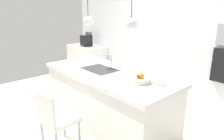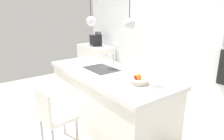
# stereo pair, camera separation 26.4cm
# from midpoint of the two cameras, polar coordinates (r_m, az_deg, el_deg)

# --- Properties ---
(floor) EXTENTS (6.60, 6.60, 0.00)m
(floor) POSITION_cam_midpoint_polar(r_m,az_deg,el_deg) (3.42, -3.45, -15.65)
(floor) COLOR beige
(floor) RESTS_ON ground
(back_wall) EXTENTS (6.00, 0.10, 2.60)m
(back_wall) POSITION_cam_midpoint_polar(r_m,az_deg,el_deg) (4.16, 14.48, 8.81)
(back_wall) COLOR white
(back_wall) RESTS_ON ground
(kitchen_island) EXTENTS (2.21, 0.93, 0.93)m
(kitchen_island) POSITION_cam_midpoint_polar(r_m,az_deg,el_deg) (3.20, -3.60, -8.51)
(kitchen_island) COLOR white
(kitchen_island) RESTS_ON ground
(sink_basin) EXTENTS (0.56, 0.40, 0.02)m
(sink_basin) POSITION_cam_midpoint_polar(r_m,az_deg,el_deg) (3.18, -5.83, 0.12)
(sink_basin) COLOR #2D2D30
(sink_basin) RESTS_ON kitchen_island
(faucet) EXTENTS (0.02, 0.17, 0.22)m
(faucet) POSITION_cam_midpoint_polar(r_m,az_deg,el_deg) (3.26, -2.89, 3.32)
(faucet) COLOR silver
(faucet) RESTS_ON kitchen_island
(fruit_bowl) EXTENTS (0.26, 0.26, 0.13)m
(fruit_bowl) POSITION_cam_midpoint_polar(r_m,az_deg,el_deg) (2.58, 5.24, -2.68)
(fruit_bowl) COLOR beige
(fruit_bowl) RESTS_ON kitchen_island
(side_counter) EXTENTS (1.10, 0.60, 0.87)m
(side_counter) POSITION_cam_midpoint_polar(r_m,az_deg,el_deg) (5.77, -8.51, 2.46)
(side_counter) COLOR white
(side_counter) RESTS_ON ground
(coffee_machine) EXTENTS (0.20, 0.35, 0.38)m
(coffee_machine) POSITION_cam_midpoint_polar(r_m,az_deg,el_deg) (5.63, -8.60, 8.32)
(coffee_machine) COLOR black
(coffee_machine) RESTS_ON side_counter
(chair_near) EXTENTS (0.45, 0.45, 0.86)m
(chair_near) POSITION_cam_midpoint_polar(r_m,az_deg,el_deg) (2.82, -18.39, -12.74)
(chair_near) COLOR white
(chair_near) RESTS_ON ground
(pendant_light_left) EXTENTS (0.15, 0.15, 0.75)m
(pendant_light_left) POSITION_cam_midpoint_polar(r_m,az_deg,el_deg) (3.27, -9.10, 13.49)
(pendant_light_left) COLOR silver
(pendant_light_right) EXTENTS (0.15, 0.15, 0.75)m
(pendant_light_right) POSITION_cam_midpoint_polar(r_m,az_deg,el_deg) (2.56, 2.44, 12.87)
(pendant_light_right) COLOR silver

